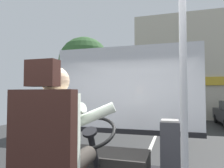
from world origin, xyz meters
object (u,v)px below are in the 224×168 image
at_px(bus_driver, 58,136).
at_px(handrail_pole, 184,114).
at_px(fare_box, 170,156).
at_px(parked_car_white, 214,108).
at_px(steering_console, 104,166).

relative_size(bus_driver, handrail_pole, 0.41).
bearing_deg(fare_box, handrail_pole, -85.08).
height_order(handrail_pole, parked_car_white, handrail_pole).
bearing_deg(handrail_pole, steering_console, 127.66).
height_order(steering_console, parked_car_white, steering_console).
relative_size(fare_box, parked_car_white, 0.22).
bearing_deg(steering_console, fare_box, 1.69).
height_order(bus_driver, fare_box, bus_driver).
relative_size(bus_driver, steering_console, 0.76).
bearing_deg(handrail_pole, parked_car_white, 79.74).
relative_size(steering_console, handrail_pole, 0.54).
xyz_separation_m(bus_driver, handrail_pole, (0.91, -0.09, 0.20)).
xyz_separation_m(steering_console, fare_box, (0.80, 0.02, 0.19)).
bearing_deg(handrail_pole, fare_box, 94.92).
relative_size(steering_console, parked_car_white, 0.28).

